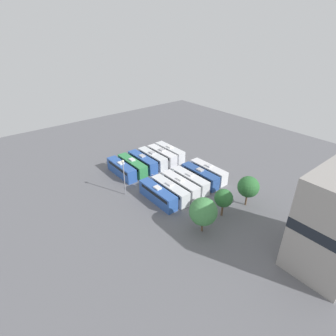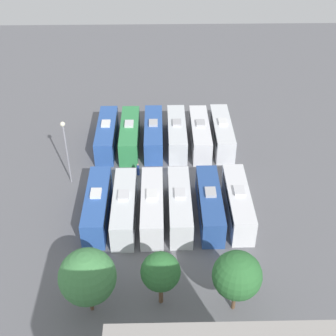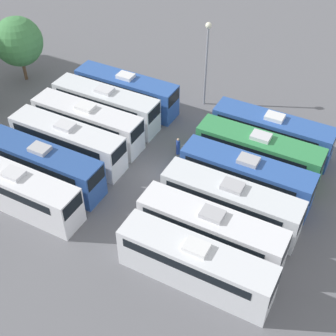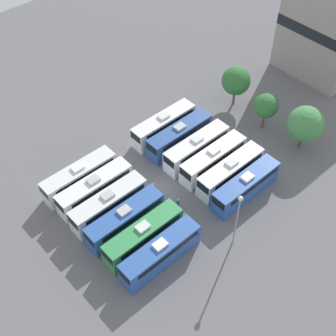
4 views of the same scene
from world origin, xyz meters
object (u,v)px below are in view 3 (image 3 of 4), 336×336
bus_2 (230,202)px  bus_10 (106,105)px  bus_4 (258,152)px  bus_0 (195,263)px  bus_9 (87,122)px  bus_6 (18,190)px  bus_3 (246,176)px  tree_2 (18,41)px  bus_8 (68,141)px  light_pole (207,52)px  bus_7 (43,165)px  bus_11 (126,91)px  bus_1 (210,230)px  worker_person (178,147)px  bus_5 (272,132)px

bus_2 → bus_10: size_ratio=1.00×
bus_2 → bus_4: bearing=1.5°
bus_0 → bus_9: size_ratio=1.00×
bus_6 → bus_2: bearing=-66.7°
bus_3 → tree_2: tree_2 is taller
bus_8 → bus_0: bearing=-113.1°
bus_2 → bus_10: (6.50, 15.51, 0.00)m
bus_2 → bus_8: same height
bus_3 → light_pole: light_pole is taller
bus_2 → bus_4: size_ratio=1.00×
bus_7 → bus_11: bearing=-0.3°
bus_0 → bus_6: bearing=90.4°
bus_1 → bus_4: (9.82, -0.00, 0.00)m
bus_8 → tree_2: tree_2 is taller
bus_3 → light_pole: (10.44, 8.36, 4.03)m
bus_6 → bus_7: (3.24, 0.19, 0.00)m
bus_4 → bus_0: bearing=-178.8°
bus_9 → light_pole: light_pole is taller
bus_0 → bus_1: 3.11m
bus_10 → worker_person: bearing=-98.5°
tree_2 → bus_6: bearing=-140.1°
bus_1 → bus_3: same height
bus_11 → tree_2: tree_2 is taller
bus_1 → bus_7: size_ratio=1.00×
bus_5 → bus_11: bearing=90.8°
bus_4 → bus_9: 15.58m
bus_2 → light_pole: 16.55m
bus_5 → bus_10: size_ratio=1.00×
bus_7 → bus_8: size_ratio=1.00×
bus_2 → bus_1: bearing=176.9°
bus_2 → bus_6: bearing=113.3°
light_pole → tree_2: light_pole is taller
light_pole → bus_6: bearing=161.8°
bus_5 → bus_9: size_ratio=1.00×
bus_7 → bus_9: (6.56, 0.23, 0.00)m
worker_person → light_pole: (8.46, 1.31, 5.07)m
bus_5 → bus_9: same height
bus_1 → bus_6: 15.17m
bus_5 → bus_8: (-9.56, 15.25, 0.00)m
bus_4 → worker_person: bus_4 is taller
bus_3 → bus_6: 17.85m
bus_10 → tree_2: (2.42, 12.35, 2.65)m
bus_11 → bus_6: bearing=-179.6°
tree_2 → bus_0: bearing=-118.6°
bus_10 → bus_7: bearing=-178.1°
bus_8 → tree_2: (8.70, 12.56, 2.65)m
bus_1 → bus_11: size_ratio=1.00×
bus_0 → bus_1: (3.10, 0.27, 0.00)m
bus_3 → bus_10: same height
bus_2 → bus_7: same height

